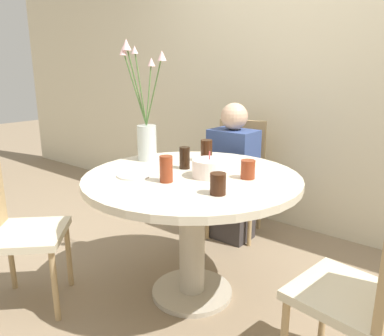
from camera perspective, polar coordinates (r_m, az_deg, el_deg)
name	(u,v)px	position (r m, az deg, el deg)	size (l,w,h in m)	color
ground_plane	(192,293)	(2.39, 0.00, -18.53)	(16.00, 16.00, 0.00)	#89755B
wall_back	(300,70)	(3.16, 16.11, 14.12)	(8.00, 0.05, 2.60)	beige
dining_table	(192,200)	(2.12, 0.00, -4.95)	(1.20, 1.20, 0.75)	beige
chair_far_back	(238,171)	(3.05, 7.02, -0.40)	(0.50, 0.50, 0.91)	beige
chair_left_flank	(10,221)	(2.28, -26.00, -7.27)	(0.57, 0.57, 0.91)	beige
chair_right_flank	(370,286)	(1.65, 25.50, -15.92)	(0.45, 0.45, 0.91)	beige
birthday_cake	(209,168)	(2.03, 2.66, -0.02)	(0.19, 0.19, 0.14)	white
flower_vase	(146,126)	(2.38, -7.08, 6.30)	(0.27, 0.27, 0.73)	silver
side_plate	(134,175)	(2.07, -8.80, -1.09)	(0.19, 0.19, 0.01)	silver
drink_glass_0	(206,151)	(2.36, 2.22, 2.66)	(0.07, 0.07, 0.14)	#33190C
drink_glass_1	(248,169)	(2.02, 8.51, -0.21)	(0.08, 0.08, 0.10)	maroon
drink_glass_2	(218,184)	(1.75, 3.98, -2.42)	(0.08, 0.08, 0.10)	#33190C
drink_glass_3	(166,169)	(1.93, -3.96, -0.15)	(0.07, 0.07, 0.14)	maroon
drink_glass_4	(185,158)	(2.19, -1.13, 1.56)	(0.06, 0.06, 0.13)	black
person_woman	(232,177)	(2.90, 6.19, -1.41)	(0.34, 0.24, 1.07)	#383333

